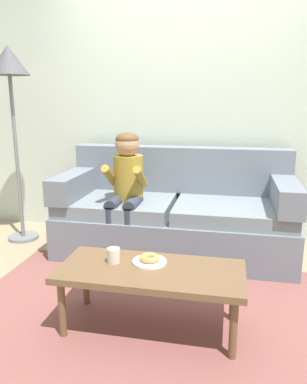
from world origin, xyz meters
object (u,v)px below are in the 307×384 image
(mug, at_px, (114,255))
(toy_controller, at_px, (212,288))
(person_child, at_px, (126,183))
(floor_lamp, at_px, (10,78))
(coffee_table, at_px, (151,275))
(donut, at_px, (150,258))
(couch, at_px, (175,215))

(mug, distance_m, toy_controller, 0.88)
(person_child, relative_size, floor_lamp, 0.59)
(person_child, height_order, floor_lamp, floor_lamp)
(coffee_table, xyz_separation_m, person_child, (-0.45, 1.06, 0.31))
(coffee_table, relative_size, toy_controller, 4.86)
(mug, distance_m, floor_lamp, 2.14)
(coffee_table, xyz_separation_m, toy_controller, (0.34, 0.55, -0.33))
(donut, relative_size, toy_controller, 0.53)
(coffee_table, height_order, toy_controller, coffee_table)
(mug, height_order, toy_controller, mug)
(person_child, xyz_separation_m, toy_controller, (0.79, -0.51, -0.65))
(donut, bearing_deg, mug, -170.43)
(mug, bearing_deg, floor_lamp, 138.07)
(person_child, xyz_separation_m, floor_lamp, (-1.15, 0.20, 0.89))
(couch, distance_m, coffee_table, 1.27)
(coffee_table, xyz_separation_m, floor_lamp, (-1.60, 1.26, 1.21))
(floor_lamp, bearing_deg, mug, -41.93)
(couch, bearing_deg, mug, -99.11)
(coffee_table, height_order, floor_lamp, floor_lamp)
(mug, relative_size, toy_controller, 0.40)
(couch, bearing_deg, toy_controller, -61.89)
(toy_controller, bearing_deg, floor_lamp, 167.98)
(couch, height_order, donut, couch)
(person_child, height_order, donut, person_child)
(couch, bearing_deg, coffee_table, -88.02)
(donut, height_order, floor_lamp, floor_lamp)
(couch, xyz_separation_m, toy_controller, (0.38, -0.72, -0.32))
(donut, bearing_deg, coffee_table, -72.74)
(couch, distance_m, floor_lamp, 1.98)
(toy_controller, bearing_deg, couch, 126.18)
(donut, distance_m, mug, 0.22)
(person_child, distance_m, donut, 1.10)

